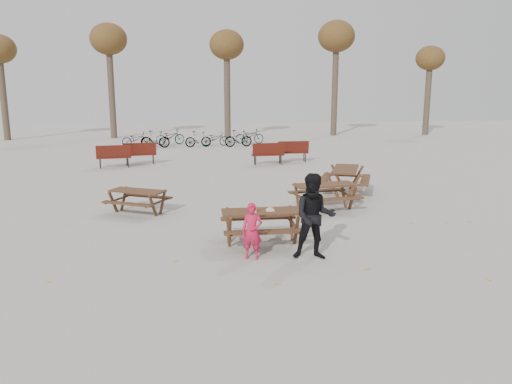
{
  "coord_description": "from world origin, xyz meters",
  "views": [
    {
      "loc": [
        -1.53,
        -10.88,
        3.52
      ],
      "look_at": [
        0.0,
        1.0,
        1.0
      ],
      "focal_mm": 35.0,
      "sensor_mm": 36.0,
      "label": 1
    }
  ],
  "objects": [
    {
      "name": "fallen_leaves",
      "position": [
        0.5,
        2.5,
        0.0
      ],
      "size": [
        11.0,
        11.0,
        0.01
      ],
      "primitive_type": null,
      "color": "gold",
      "rests_on": "ground"
    },
    {
      "name": "bread_roll",
      "position": [
        0.19,
        -0.05,
        0.83
      ],
      "size": [
        0.14,
        0.06,
        0.05
      ],
      "primitive_type": "ellipsoid",
      "color": "tan",
      "rests_on": "food_tray"
    },
    {
      "name": "ground",
      "position": [
        0.0,
        0.0,
        0.0
      ],
      "size": [
        80.0,
        80.0,
        0.0
      ],
      "primitive_type": "plane",
      "color": "gray",
      "rests_on": "ground"
    },
    {
      "name": "picnic_table_far",
      "position": [
        3.55,
        5.1,
        0.43
      ],
      "size": [
        2.24,
        2.46,
        0.86
      ],
      "primitive_type": null,
      "rotation": [
        0.0,
        0.0,
        1.19
      ],
      "color": "#3C1F16",
      "rests_on": "ground"
    },
    {
      "name": "tree_row",
      "position": [
        0.9,
        25.15,
        6.19
      ],
      "size": [
        32.17,
        3.52,
        8.26
      ],
      "color": "#382B21",
      "rests_on": "ground"
    },
    {
      "name": "child",
      "position": [
        -0.34,
        -1.0,
        0.6
      ],
      "size": [
        0.5,
        0.39,
        1.19
      ],
      "primitive_type": "imported",
      "rotation": [
        0.0,
        0.0,
        -0.27
      ],
      "color": "#BC173C",
      "rests_on": "ground"
    },
    {
      "name": "picnic_table_east",
      "position": [
        2.27,
        2.95,
        0.38
      ],
      "size": [
        1.98,
        1.69,
        0.77
      ],
      "primitive_type": null,
      "rotation": [
        0.0,
        0.0,
        0.15
      ],
      "color": "#3C1F16",
      "rests_on": "ground"
    },
    {
      "name": "soda_bottle",
      "position": [
        -0.16,
        -0.13,
        0.85
      ],
      "size": [
        0.07,
        0.07,
        0.17
      ],
      "color": "silver",
      "rests_on": "main_picnic_table"
    },
    {
      "name": "adult",
      "position": [
        0.94,
        -1.15,
        0.9
      ],
      "size": [
        0.98,
        0.82,
        1.81
      ],
      "primitive_type": "imported",
      "rotation": [
        0.0,
        0.0,
        -0.17
      ],
      "color": "black",
      "rests_on": "ground"
    },
    {
      "name": "picnic_table_north",
      "position": [
        -3.1,
        3.23,
        0.34
      ],
      "size": [
        1.96,
        1.83,
        0.67
      ],
      "primitive_type": null,
      "rotation": [
        0.0,
        0.0,
        -0.48
      ],
      "color": "#3C1F16",
      "rests_on": "ground"
    },
    {
      "name": "bicycle_row",
      "position": [
        -1.34,
        19.94,
        0.48
      ],
      "size": [
        8.79,
        2.67,
        1.01
      ],
      "color": "black",
      "rests_on": "ground"
    },
    {
      "name": "food_tray",
      "position": [
        0.19,
        -0.05,
        0.79
      ],
      "size": [
        0.18,
        0.11,
        0.03
      ],
      "primitive_type": "cube",
      "color": "white",
      "rests_on": "main_picnic_table"
    },
    {
      "name": "main_picnic_table",
      "position": [
        0.0,
        0.0,
        0.59
      ],
      "size": [
        1.8,
        1.45,
        0.78
      ],
      "color": "#3C1F16",
      "rests_on": "ground"
    },
    {
      "name": "park_bench_row",
      "position": [
        -0.94,
        12.19,
        0.52
      ],
      "size": [
        9.84,
        1.53,
        1.03
      ],
      "color": "#5A1B12",
      "rests_on": "ground"
    }
  ]
}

